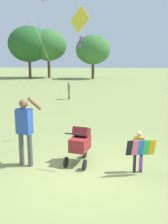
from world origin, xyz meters
The scene contains 7 objects.
ground_plane centered at (0.00, 0.00, 0.00)m, with size 120.00×120.00×0.00m, color #849351.
treeline_distant centered at (-6.98, 28.69, 3.98)m, with size 39.47×6.18×6.69m.
child_with_butterfly_kite centered at (1.35, 0.29, 0.65)m, with size 0.72×0.42×1.08m.
person_adult_flyer centered at (-1.60, 0.48, 1.09)m, with size 0.68×0.54×1.88m.
stroller centered at (-0.17, 0.77, 0.61)m, with size 0.68×1.12×1.03m.
kite_adult_black centered at (-0.43, 2.75, 3.90)m, with size 1.30×2.53×4.48m.
person_sitting_far centered at (-2.18, 11.50, 0.69)m, with size 0.20×0.37×1.18m.
Camera 1 is at (0.62, -5.99, 2.89)m, focal length 42.22 mm.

